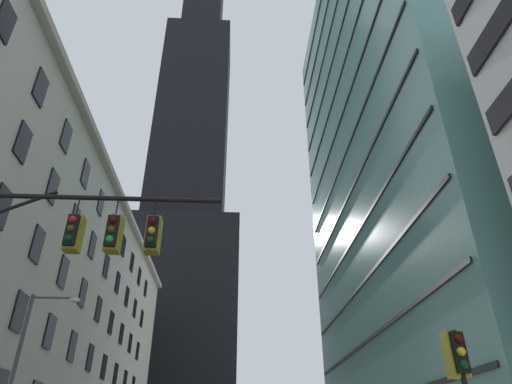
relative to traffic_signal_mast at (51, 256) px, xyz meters
name	(u,v)px	position (x,y,z in m)	size (l,w,h in m)	color
dark_skyscraper	(190,168)	(-6.75, 81.50, 55.77)	(24.95, 24.95, 212.84)	black
glass_office_midrise	(425,145)	(22.15, 21.17, 19.82)	(15.44, 33.01, 51.18)	slate
traffic_signal_mast	(51,256)	(0.00, 0.00, 0.00)	(8.02, 0.63, 7.63)	black
traffic_light_near_right	(459,363)	(10.06, -0.77, -2.71)	(0.40, 0.63, 3.63)	black
street_lamppost	(24,362)	(-4.58, 10.58, -1.01)	(2.39, 0.32, 7.74)	#47474C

